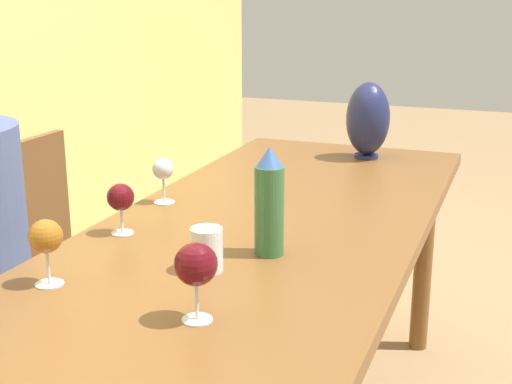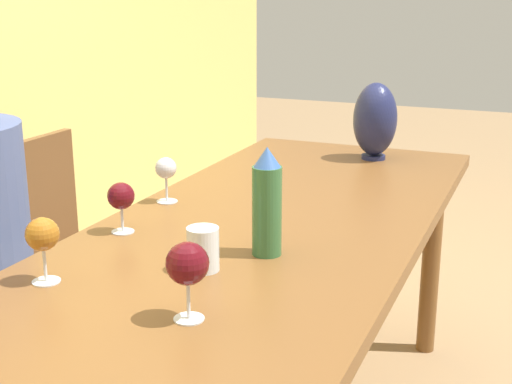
% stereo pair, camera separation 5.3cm
% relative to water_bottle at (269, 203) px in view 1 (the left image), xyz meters
% --- Properties ---
extents(dining_table, '(2.21, 0.82, 0.78)m').
position_rel_water_bottle_xyz_m(dining_table, '(0.15, 0.09, -0.21)').
color(dining_table, brown).
rests_on(dining_table, ground_plane).
extents(water_bottle, '(0.07, 0.07, 0.26)m').
position_rel_water_bottle_xyz_m(water_bottle, '(0.00, 0.00, 0.00)').
color(water_bottle, '#336638').
rests_on(water_bottle, dining_table).
extents(water_tumbler, '(0.07, 0.07, 0.10)m').
position_rel_water_bottle_xyz_m(water_tumbler, '(-0.15, 0.09, -0.08)').
color(water_tumbler, silver).
rests_on(water_tumbler, dining_table).
extents(vase, '(0.16, 0.16, 0.28)m').
position_rel_water_bottle_xyz_m(vase, '(1.05, 0.00, 0.02)').
color(vase, '#1E234C').
rests_on(vase, dining_table).
extents(wine_glass_0, '(0.07, 0.07, 0.13)m').
position_rel_water_bottle_xyz_m(wine_glass_0, '(0.00, 0.40, -0.03)').
color(wine_glass_0, silver).
rests_on(wine_glass_0, dining_table).
extents(wine_glass_1, '(0.08, 0.08, 0.15)m').
position_rel_water_bottle_xyz_m(wine_glass_1, '(-0.38, 0.01, -0.01)').
color(wine_glass_1, silver).
rests_on(wine_glass_1, dining_table).
extents(wine_glass_2, '(0.06, 0.06, 0.13)m').
position_rel_water_bottle_xyz_m(wine_glass_2, '(0.28, 0.43, -0.03)').
color(wine_glass_2, silver).
rests_on(wine_glass_2, dining_table).
extents(wine_glass_4, '(0.07, 0.07, 0.14)m').
position_rel_water_bottle_xyz_m(wine_glass_4, '(-0.34, 0.37, -0.02)').
color(wine_glass_4, silver).
rests_on(wine_glass_4, dining_table).
extents(chair_far, '(0.44, 0.44, 0.89)m').
position_rel_water_bottle_xyz_m(chair_far, '(0.40, 0.88, -0.40)').
color(chair_far, brown).
rests_on(chair_far, ground_plane).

